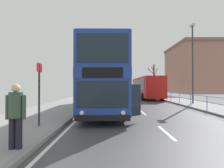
{
  "coord_description": "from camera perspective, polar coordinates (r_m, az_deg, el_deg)",
  "views": [
    {
      "loc": [
        -2.09,
        -3.82,
        1.8
      ],
      "look_at": [
        -2.14,
        7.32,
        1.94
      ],
      "focal_mm": 26.5,
      "sensor_mm": 36.0,
      "label": 1
    }
  ],
  "objects": [
    {
      "name": "background_bus_far_lane",
      "position": [
        24.5,
        12.05,
        -1.04
      ],
      "size": [
        2.84,
        10.23,
        3.01
      ],
      "color": "red",
      "rests_on": "ground"
    },
    {
      "name": "double_decker_bus_main",
      "position": [
        12.66,
        -1.87,
        1.36
      ],
      "size": [
        3.3,
        11.57,
        4.3
      ],
      "color": "navy",
      "rests_on": "ground"
    },
    {
      "name": "background_building_00",
      "position": [
        46.97,
        25.69,
        4.64
      ],
      "size": [
        9.01,
        14.7,
        12.19
      ],
      "color": "#936656",
      "rests_on": "ground"
    },
    {
      "name": "ground",
      "position": [
        4.42,
        20.13,
        -24.14
      ],
      "size": [
        15.8,
        140.0,
        0.2
      ],
      "color": "#404045"
    },
    {
      "name": "pedestrian_companion",
      "position": [
        5.12,
        -30.02,
        -8.4
      ],
      "size": [
        0.54,
        0.34,
        1.72
      ],
      "color": "black",
      "rests_on": "ground"
    },
    {
      "name": "bus_stop_sign_near",
      "position": [
        7.59,
        -23.56,
        -0.95
      ],
      "size": [
        0.08,
        0.44,
        2.63
      ],
      "color": "#2D2D33",
      "rests_on": "ground"
    },
    {
      "name": "pedestrian_railing_far_kerb",
      "position": [
        17.32,
        22.5,
        -3.88
      ],
      "size": [
        0.05,
        27.92,
        1.0
      ],
      "color": "#598CC6",
      "rests_on": "ground"
    },
    {
      "name": "street_lamp_far_side",
      "position": [
        17.93,
        26.32,
        8.26
      ],
      "size": [
        0.28,
        0.6,
        7.65
      ],
      "color": "#38383D",
      "rests_on": "ground"
    },
    {
      "name": "bare_tree_far_00",
      "position": [
        34.01,
        14.49,
        2.03
      ],
      "size": [
        2.41,
        2.67,
        5.95
      ],
      "color": "#4C3D2D",
      "rests_on": "ground"
    }
  ]
}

